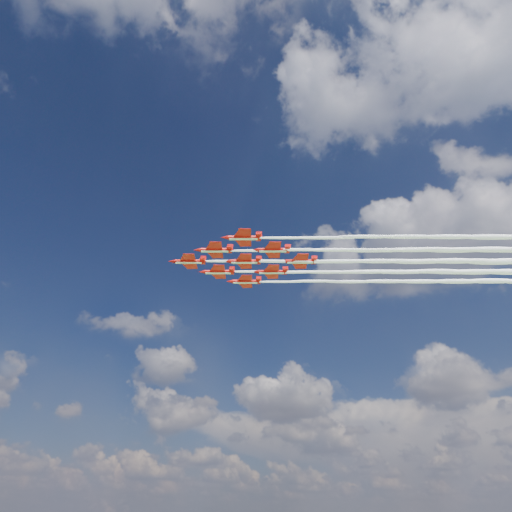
% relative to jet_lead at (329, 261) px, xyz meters
% --- Properties ---
extents(jet_lead, '(85.05, 57.95, 3.08)m').
position_rel_jet_lead_xyz_m(jet_lead, '(0.00, 0.00, 0.00)').
color(jet_lead, red).
extents(jet_row2_port, '(85.05, 57.95, 3.08)m').
position_rel_jet_lead_xyz_m(jet_row2_port, '(11.90, -1.35, 0.00)').
color(jet_row2_port, red).
extents(jet_row2_starb, '(85.05, 57.95, 3.08)m').
position_rel_jet_lead_xyz_m(jet_row2_starb, '(3.38, 11.49, 0.00)').
color(jet_row2_starb, red).
extents(jet_row3_port, '(85.05, 57.95, 3.08)m').
position_rel_jet_lead_xyz_m(jet_row3_port, '(23.80, -2.70, 0.00)').
color(jet_row3_port, red).
extents(jet_row3_centre, '(85.05, 57.95, 3.08)m').
position_rel_jet_lead_xyz_m(jet_row3_centre, '(15.28, 10.14, 0.00)').
color(jet_row3_centre, red).
extents(jet_row3_starb, '(85.05, 57.95, 3.08)m').
position_rel_jet_lead_xyz_m(jet_row3_starb, '(6.76, 22.98, 0.00)').
color(jet_row3_starb, red).
extents(jet_row4_port, '(85.05, 57.95, 3.08)m').
position_rel_jet_lead_xyz_m(jet_row4_port, '(27.18, 8.79, 0.00)').
color(jet_row4_port, red).
extents(jet_row4_starb, '(85.05, 57.95, 3.08)m').
position_rel_jet_lead_xyz_m(jet_row4_starb, '(18.66, 21.62, 0.00)').
color(jet_row4_starb, red).
extents(jet_tail, '(85.05, 57.95, 3.08)m').
position_rel_jet_lead_xyz_m(jet_tail, '(30.56, 20.27, 0.00)').
color(jet_tail, red).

